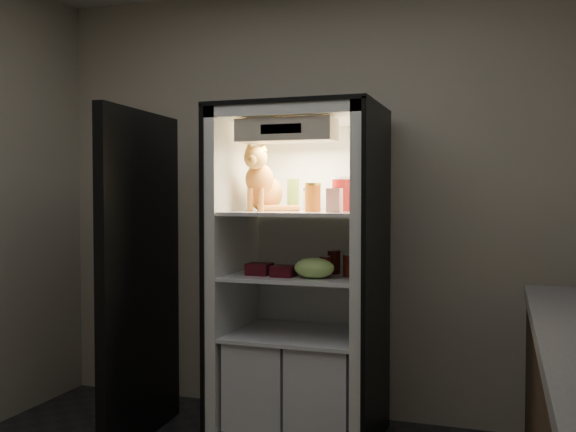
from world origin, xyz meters
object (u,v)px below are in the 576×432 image
(salsa_jar, at_px, (313,197))
(pepper_jar, at_px, (342,194))
(grape_bag, at_px, (314,268))
(berry_box_left, at_px, (260,269))
(cream_carton, at_px, (334,200))
(condiment_jar, at_px, (305,266))
(mayo_tub, at_px, (311,199))
(soda_can_b, at_px, (349,265))
(soda_can_a, at_px, (334,262))
(soda_can_c, at_px, (325,266))
(parmesan_shaker, at_px, (293,195))
(refrigerator, at_px, (302,298))
(tabby_cat, at_px, (262,185))
(berry_box_right, at_px, (284,271))

(salsa_jar, relative_size, pepper_jar, 0.82)
(grape_bag, xyz_separation_m, berry_box_left, (-0.33, 0.04, -0.02))
(cream_carton, height_order, condiment_jar, cream_carton)
(cream_carton, bearing_deg, berry_box_left, 178.89)
(mayo_tub, bearing_deg, soda_can_b, -37.15)
(mayo_tub, distance_m, pepper_jar, 0.23)
(soda_can_a, bearing_deg, pepper_jar, 16.39)
(pepper_jar, height_order, soda_can_b, pepper_jar)
(soda_can_c, bearing_deg, berry_box_left, -173.37)
(berry_box_left, bearing_deg, condiment_jar, 31.50)
(parmesan_shaker, height_order, berry_box_left, parmesan_shaker)
(grape_bag, bearing_deg, refrigerator, 122.47)
(refrigerator, distance_m, berry_box_left, 0.31)
(refrigerator, xyz_separation_m, soda_can_b, (0.29, -0.09, 0.21))
(refrigerator, distance_m, tabby_cat, 0.69)
(tabby_cat, bearing_deg, soda_can_c, -13.85)
(salsa_jar, bearing_deg, tabby_cat, 169.92)
(mayo_tub, xyz_separation_m, soda_can_b, (0.27, -0.21, -0.36))
(berry_box_right, bearing_deg, cream_carton, 5.32)
(soda_can_b, bearing_deg, grape_bag, -141.53)
(mayo_tub, bearing_deg, refrigerator, -99.24)
(grape_bag, bearing_deg, cream_carton, 18.96)
(cream_carton, bearing_deg, soda_can_b, 57.66)
(tabby_cat, bearing_deg, berry_box_left, -78.04)
(refrigerator, distance_m, grape_bag, 0.32)
(cream_carton, height_order, grape_bag, cream_carton)
(pepper_jar, bearing_deg, refrigerator, -173.96)
(refrigerator, distance_m, pepper_jar, 0.64)
(mayo_tub, bearing_deg, tabby_cat, -146.08)
(parmesan_shaker, xyz_separation_m, mayo_tub, (0.07, 0.12, -0.02))
(condiment_jar, xyz_separation_m, grape_bag, (0.11, -0.18, 0.01))
(mayo_tub, xyz_separation_m, berry_box_right, (-0.06, -0.32, -0.39))
(soda_can_b, height_order, berry_box_right, soda_can_b)
(pepper_jar, bearing_deg, berry_box_right, -139.58)
(salsa_jar, height_order, cream_carton, salsa_jar)
(salsa_jar, bearing_deg, soda_can_b, 3.34)
(berry_box_left, bearing_deg, soda_can_c, 6.63)
(tabby_cat, xyz_separation_m, condiment_jar, (0.25, 0.01, -0.46))
(pepper_jar, bearing_deg, berry_box_left, -155.20)
(salsa_jar, xyz_separation_m, berry_box_left, (-0.29, -0.07, -0.40))
(berry_box_right, bearing_deg, refrigerator, 78.95)
(salsa_jar, height_order, soda_can_a, salsa_jar)
(pepper_jar, bearing_deg, mayo_tub, 155.12)
(tabby_cat, xyz_separation_m, berry_box_right, (0.18, -0.16, -0.47))
(pepper_jar, xyz_separation_m, berry_box_left, (-0.42, -0.19, -0.41))
(refrigerator, relative_size, soda_can_b, 15.45)
(cream_carton, bearing_deg, pepper_jar, 92.25)
(refrigerator, height_order, soda_can_c, refrigerator)
(refrigerator, relative_size, parmesan_shaker, 10.34)
(refrigerator, height_order, pepper_jar, refrigerator)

